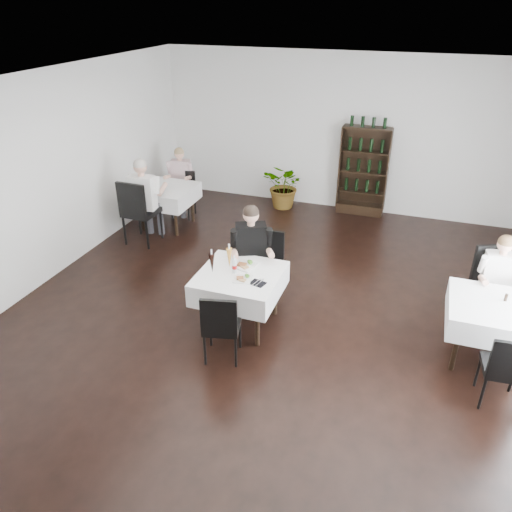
{
  "coord_description": "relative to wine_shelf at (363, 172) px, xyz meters",
  "views": [
    {
      "loc": [
        1.7,
        -5.09,
        3.92
      ],
      "look_at": [
        -0.15,
        0.2,
        0.94
      ],
      "focal_mm": 35.0,
      "sensor_mm": 36.0,
      "label": 1
    }
  ],
  "objects": [
    {
      "name": "room_shell",
      "position": [
        -0.6,
        -4.31,
        0.65
      ],
      "size": [
        9.0,
        9.0,
        9.0
      ],
      "color": "black",
      "rests_on": "ground"
    },
    {
      "name": "wine_shelf",
      "position": [
        0.0,
        0.0,
        0.0
      ],
      "size": [
        0.9,
        0.28,
        1.75
      ],
      "color": "black",
      "rests_on": "ground"
    },
    {
      "name": "main_table",
      "position": [
        -0.9,
        -4.31,
        -0.23
      ],
      "size": [
        1.03,
        1.03,
        0.77
      ],
      "color": "black",
      "rests_on": "ground"
    },
    {
      "name": "left_table",
      "position": [
        -3.3,
        -1.81,
        -0.23
      ],
      "size": [
        0.98,
        0.98,
        0.77
      ],
      "color": "black",
      "rests_on": "ground"
    },
    {
      "name": "right_table",
      "position": [
        2.1,
        -4.01,
        -0.23
      ],
      "size": [
        0.98,
        0.98,
        0.77
      ],
      "color": "black",
      "rests_on": "ground"
    },
    {
      "name": "potted_tree",
      "position": [
        -1.49,
        -0.22,
        -0.38
      ],
      "size": [
        1.01,
        0.94,
        0.93
      ],
      "primitive_type": "imported",
      "rotation": [
        0.0,
        0.0,
        -0.3
      ],
      "color": "#22521C",
      "rests_on": "ground"
    },
    {
      "name": "main_chair_far",
      "position": [
        -0.81,
        -3.49,
        -0.29
      ],
      "size": [
        0.45,
        0.45,
        0.97
      ],
      "color": "black",
      "rests_on": "ground"
    },
    {
      "name": "main_chair_near",
      "position": [
        -0.84,
        -5.08,
        -0.32
      ],
      "size": [
        0.51,
        0.51,
        0.92
      ],
      "color": "black",
      "rests_on": "ground"
    },
    {
      "name": "left_chair_far",
      "position": [
        -3.25,
        -1.23,
        -0.34
      ],
      "size": [
        0.43,
        0.43,
        0.88
      ],
      "color": "black",
      "rests_on": "ground"
    },
    {
      "name": "left_chair_near",
      "position": [
        -3.4,
        -2.65,
        -0.19
      ],
      "size": [
        0.55,
        0.55,
        1.16
      ],
      "color": "black",
      "rests_on": "ground"
    },
    {
      "name": "right_chair_far",
      "position": [
        2.17,
        -3.23,
        -0.22
      ],
      "size": [
        0.66,
        0.67,
        1.1
      ],
      "color": "black",
      "rests_on": "ground"
    },
    {
      "name": "right_chair_near",
      "position": [
        2.21,
        -4.8,
        -0.33
      ],
      "size": [
        0.45,
        0.45,
        0.9
      ],
      "color": "black",
      "rests_on": "ground"
    },
    {
      "name": "diner_main",
      "position": [
        -0.92,
        -3.8,
        0.01
      ],
      "size": [
        0.66,
        0.69,
        1.47
      ],
      "color": "#3F4047",
      "rests_on": "ground"
    },
    {
      "name": "diner_left_far",
      "position": [
        -3.36,
        -1.15,
        -0.09
      ],
      "size": [
        0.54,
        0.56,
        1.31
      ],
      "color": "#3F4047",
      "rests_on": "ground"
    },
    {
      "name": "diner_left_near",
      "position": [
        -3.33,
        -2.48,
        0.03
      ],
      "size": [
        0.6,
        0.62,
        1.52
      ],
      "color": "#3F4047",
      "rests_on": "ground"
    },
    {
      "name": "diner_right_far",
      "position": [
        2.19,
        -3.33,
        -0.08
      ],
      "size": [
        0.52,
        0.53,
        1.32
      ],
      "color": "#3F4047",
      "rests_on": "ground"
    },
    {
      "name": "plate_far",
      "position": [
        -0.9,
        -4.12,
        -0.06
      ],
      "size": [
        0.31,
        0.31,
        0.08
      ],
      "color": "white",
      "rests_on": "main_table"
    },
    {
      "name": "plate_near",
      "position": [
        -0.81,
        -4.45,
        -0.06
      ],
      "size": [
        0.26,
        0.26,
        0.07
      ],
      "color": "white",
      "rests_on": "main_table"
    },
    {
      "name": "pilsner_dark",
      "position": [
        -1.23,
        -4.41,
        0.06
      ],
      "size": [
        0.08,
        0.08,
        0.33
      ],
      "color": "black",
      "rests_on": "main_table"
    },
    {
      "name": "pilsner_lager",
      "position": [
        -1.08,
        -4.2,
        0.06
      ],
      "size": [
        0.08,
        0.08,
        0.33
      ],
      "color": "#C58732",
      "rests_on": "main_table"
    },
    {
      "name": "coke_bottle",
      "position": [
        -0.97,
        -4.32,
        0.02
      ],
      "size": [
        0.06,
        0.06,
        0.24
      ],
      "color": "silver",
      "rests_on": "main_table"
    },
    {
      "name": "napkin_cutlery",
      "position": [
        -0.6,
        -4.47,
        -0.07
      ],
      "size": [
        0.22,
        0.2,
        0.02
      ],
      "color": "black",
      "rests_on": "main_table"
    },
    {
      "name": "pepper_mill",
      "position": [
        2.22,
        -3.89,
        -0.03
      ],
      "size": [
        0.04,
        0.04,
        0.09
      ],
      "primitive_type": "cylinder",
      "rotation": [
        0.0,
        0.0,
        -0.05
      ],
      "color": "black",
      "rests_on": "right_table"
    }
  ]
}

